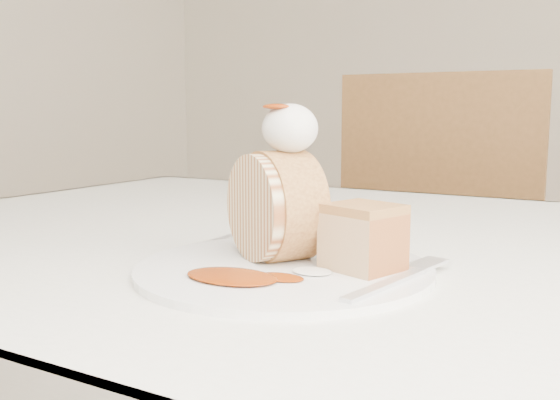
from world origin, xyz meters
The scene contains 10 objects.
table centered at (0.00, 0.20, 0.66)m, with size 1.40×0.90×0.75m.
chair_far centered at (-0.15, 1.08, 0.56)m, with size 0.49×0.49×0.99m.
plate centered at (-0.02, 0.01, 0.75)m, with size 0.28×0.28×0.01m, color white.
roulade_slice centered at (-0.04, 0.03, 0.81)m, with size 0.10×0.10×0.06m, color beige.
cake_chunk centered at (0.05, 0.04, 0.78)m, with size 0.06×0.06×0.05m, color #AD7C41.
whipped_cream centered at (-0.03, 0.04, 0.88)m, with size 0.05×0.05×0.05m, color white.
caramel_drizzle centered at (-0.04, 0.03, 0.91)m, with size 0.03×0.02×0.01m, color #802905.
caramel_pool centered at (-0.04, -0.05, 0.76)m, with size 0.09×0.06×0.00m, color #802905, non-canonical shape.
fork centered at (0.09, -0.01, 0.76)m, with size 0.02×0.16×0.00m, color silver.
spoon centered at (-0.15, 0.07, 0.75)m, with size 0.03×0.17×0.00m, color silver.
Camera 1 is at (0.26, -0.48, 0.90)m, focal length 40.00 mm.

